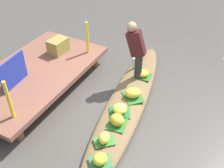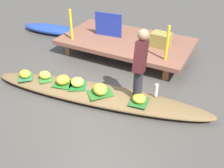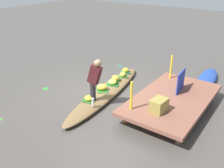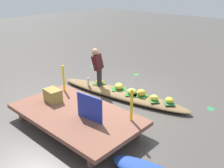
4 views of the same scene
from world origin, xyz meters
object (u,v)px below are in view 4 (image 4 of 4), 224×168
at_px(vendor_boat, 121,94).
at_px(banana_bunch_0, 119,86).
at_px(market_banner, 90,108).
at_px(banana_bunch_3, 169,100).
at_px(produce_crate, 53,95).
at_px(banana_bunch_5, 154,98).
at_px(vendor_person, 98,65).
at_px(banana_bunch_2, 132,91).
at_px(water_bottle, 88,81).
at_px(banana_bunch_4, 141,93).
at_px(banana_bunch_1, 100,82).

xyz_separation_m(vendor_boat, banana_bunch_0, (0.12, -0.07, 0.19)).
bearing_deg(market_banner, banana_bunch_3, -112.36).
xyz_separation_m(banana_bunch_3, produce_crate, (2.08, 2.29, 0.28)).
distance_m(banana_bunch_0, produce_crate, 2.15).
xyz_separation_m(banana_bunch_5, produce_crate, (1.69, 2.15, 0.28)).
height_order(banana_bunch_5, vendor_person, vendor_person).
height_order(banana_bunch_0, banana_bunch_2, banana_bunch_0).
bearing_deg(water_bottle, produce_crate, 106.53).
xyz_separation_m(vendor_person, market_banner, (-1.60, 1.83, -0.21)).
relative_size(vendor_boat, market_banner, 6.23).
bearing_deg(banana_bunch_5, water_bottle, 12.11).
bearing_deg(banana_bunch_4, vendor_person, 12.41).
relative_size(vendor_boat, banana_bunch_3, 18.74).
bearing_deg(vendor_person, market_banner, 131.14).
height_order(vendor_person, water_bottle, vendor_person).
bearing_deg(vendor_boat, banana_bunch_2, 177.48).
height_order(vendor_boat, banana_bunch_1, banana_bunch_1).
bearing_deg(banana_bunch_3, vendor_boat, 10.22).
distance_m(banana_bunch_1, market_banner, 2.64).
bearing_deg(produce_crate, vendor_boat, -105.61).
relative_size(banana_bunch_4, water_bottle, 1.08).
bearing_deg(water_bottle, vendor_boat, -162.09).
height_order(vendor_boat, banana_bunch_3, banana_bunch_3).
bearing_deg(banana_bunch_0, vendor_boat, 152.02).
distance_m(vendor_boat, banana_bunch_0, 0.24).
distance_m(banana_bunch_4, banana_bunch_5, 0.45).
bearing_deg(banana_bunch_3, vendor_person, 11.44).
distance_m(vendor_boat, water_bottle, 1.14).
bearing_deg(banana_bunch_1, produce_crate, 98.49).
bearing_deg(vendor_person, banana_bunch_1, -61.26).
bearing_deg(banana_bunch_5, market_banner, 81.97).
bearing_deg(banana_bunch_1, banana_bunch_0, -172.52).
height_order(banana_bunch_2, produce_crate, produce_crate).
height_order(banana_bunch_4, banana_bunch_5, banana_bunch_4).
distance_m(vendor_person, produce_crate, 1.87).
relative_size(vendor_boat, banana_bunch_4, 16.57).
bearing_deg(banana_bunch_4, market_banner, 93.96).
bearing_deg(vendor_boat, banana_bunch_1, -6.57).
bearing_deg(banana_bunch_3, water_bottle, 13.45).
distance_m(banana_bunch_5, water_bottle, 2.24).
xyz_separation_m(vendor_boat, banana_bunch_4, (-0.67, -0.13, 0.20)).
distance_m(banana_bunch_1, banana_bunch_3, 2.40).
xyz_separation_m(banana_bunch_4, market_banner, (-0.15, 2.15, 0.39)).
relative_size(banana_bunch_1, banana_bunch_4, 0.94).
xyz_separation_m(banana_bunch_5, market_banner, (0.30, 2.15, 0.41)).
height_order(banana_bunch_0, banana_bunch_3, banana_bunch_0).
xyz_separation_m(vendor_boat, market_banner, (-0.82, 2.02, 0.59)).
relative_size(vendor_boat, banana_bunch_1, 17.60).
bearing_deg(produce_crate, banana_bunch_0, -101.90).
xyz_separation_m(banana_bunch_5, vendor_person, (1.90, 0.32, 0.62)).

